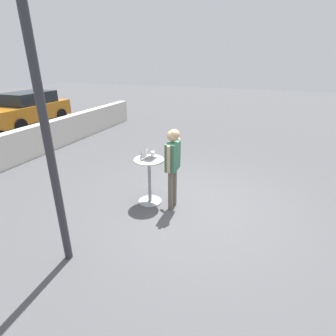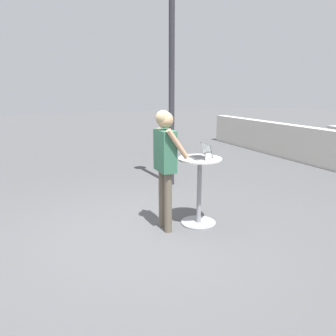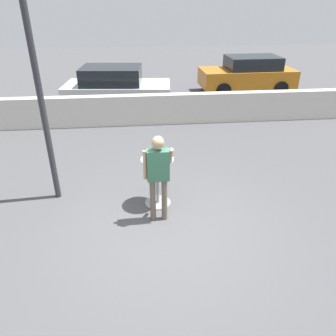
{
  "view_description": "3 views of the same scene",
  "coord_description": "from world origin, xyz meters",
  "views": [
    {
      "loc": [
        -4.85,
        -1.31,
        3.04
      ],
      "look_at": [
        -0.3,
        0.45,
        1.0
      ],
      "focal_mm": 28.0,
      "sensor_mm": 36.0,
      "label": 1
    },
    {
      "loc": [
        4.07,
        -1.35,
        2.04
      ],
      "look_at": [
        -0.31,
        0.54,
        0.88
      ],
      "focal_mm": 35.0,
      "sensor_mm": 36.0,
      "label": 2
    },
    {
      "loc": [
        -0.48,
        -4.8,
        3.88
      ],
      "look_at": [
        0.08,
        0.64,
        1.0
      ],
      "focal_mm": 35.0,
      "sensor_mm": 36.0,
      "label": 3
    }
  ],
  "objects": [
    {
      "name": "ground_plane",
      "position": [
        0.0,
        0.0,
        0.0
      ],
      "size": [
        50.0,
        50.0,
        0.0
      ],
      "primitive_type": "plane",
      "color": "#4C4C4F"
    },
    {
      "name": "cafe_table",
      "position": [
        -0.1,
        0.97,
        0.59
      ],
      "size": [
        0.65,
        0.65,
        1.04
      ],
      "color": "gray",
      "rests_on": "ground_plane"
    },
    {
      "name": "laptop",
      "position": [
        -0.1,
        0.99,
        1.09
      ],
      "size": [
        0.32,
        0.29,
        0.22
      ],
      "color": "#515156",
      "rests_on": "cafe_table"
    },
    {
      "name": "coffee_mug",
      "position": [
        0.13,
        0.98,
        1.09
      ],
      "size": [
        0.13,
        0.09,
        0.1
      ],
      "color": "white",
      "rests_on": "cafe_table"
    },
    {
      "name": "standing_person",
      "position": [
        -0.12,
        0.42,
        1.13
      ],
      "size": [
        0.55,
        0.38,
        1.76
      ],
      "color": "brown",
      "rests_on": "ground_plane"
    },
    {
      "name": "parked_car_further_down",
      "position": [
        4.62,
        9.61,
        0.8
      ],
      "size": [
        4.16,
        1.95,
        1.56
      ],
      "color": "#B76B19",
      "rests_on": "ground_plane"
    },
    {
      "name": "street_lamp",
      "position": [
        -2.24,
        1.46,
        2.83
      ],
      "size": [
        0.32,
        0.32,
        4.39
      ],
      "color": "#2D2D33",
      "rests_on": "ground_plane"
    }
  ]
}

